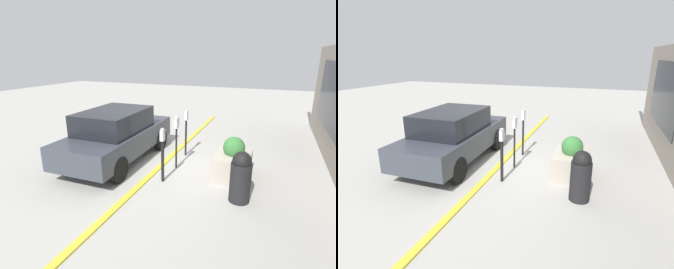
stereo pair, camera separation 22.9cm
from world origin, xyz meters
The scene contains 8 objects.
ground_plane centered at (0.00, 0.00, 0.00)m, with size 40.00×40.00×0.00m, color #ADAAA3.
curb_strip centered at (0.00, 0.08, 0.02)m, with size 13.50×0.16×0.04m.
parking_meter_nearest centered at (-0.95, -0.34, 0.88)m, with size 0.15×0.13×1.42m.
parking_meter_second centered at (-0.02, -0.36, 1.16)m, with size 0.18×0.16×1.53m.
parking_meter_middle centered at (1.00, -0.30, 1.02)m, with size 0.14×0.12×1.51m.
planter_box centered at (-0.01, -1.95, 0.42)m, with size 1.24×0.87×1.10m.
parked_car_front centered at (-0.14, 1.49, 0.82)m, with size 4.26×1.82×1.58m.
trash_bin centered at (-1.18, -2.28, 0.59)m, with size 0.45×0.45×1.16m.
Camera 1 is at (-6.55, -2.78, 3.11)m, focal length 28.00 mm.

